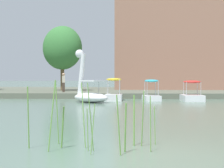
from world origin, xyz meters
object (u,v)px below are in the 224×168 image
(pedal_boat_yellow, at_px, (114,94))
(tree_sapling_by_fence, at_px, (62,48))
(pedal_boat_cyan, at_px, (151,94))
(pedal_boat_red, at_px, (192,95))
(swan_boat, at_px, (89,92))
(person_on_path, at_px, (64,82))

(pedal_boat_yellow, bearing_deg, tree_sapling_by_fence, 122.23)
(pedal_boat_cyan, bearing_deg, pedal_boat_red, -3.12)
(pedal_boat_red, xyz_separation_m, pedal_boat_yellow, (-5.64, 0.26, -0.01))
(swan_boat, distance_m, pedal_boat_cyan, 4.84)
(swan_boat, height_order, pedal_boat_yellow, swan_boat)
(tree_sapling_by_fence, bearing_deg, person_on_path, -78.07)
(pedal_boat_red, bearing_deg, person_on_path, 153.92)
(swan_boat, xyz_separation_m, person_on_path, (-3.01, 7.07, 0.64))
(swan_boat, distance_m, person_on_path, 7.72)
(pedal_boat_red, relative_size, tree_sapling_by_fence, 0.36)
(pedal_boat_cyan, height_order, tree_sapling_by_fence, tree_sapling_by_fence)
(pedal_boat_red, height_order, pedal_boat_cyan, pedal_boat_cyan)
(pedal_boat_yellow, bearing_deg, swan_boat, -123.31)
(person_on_path, bearing_deg, tree_sapling_by_fence, 101.93)
(pedal_boat_cyan, bearing_deg, person_on_path, 146.50)
(swan_boat, height_order, pedal_boat_red, swan_boat)
(pedal_boat_red, bearing_deg, swan_boat, -163.83)
(pedal_boat_yellow, relative_size, tree_sapling_by_fence, 0.36)
(pedal_boat_yellow, bearing_deg, person_on_path, 133.93)
(pedal_boat_red, bearing_deg, pedal_boat_cyan, 176.88)
(tree_sapling_by_fence, relative_size, person_on_path, 3.79)
(person_on_path, bearing_deg, pedal_boat_yellow, -46.07)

